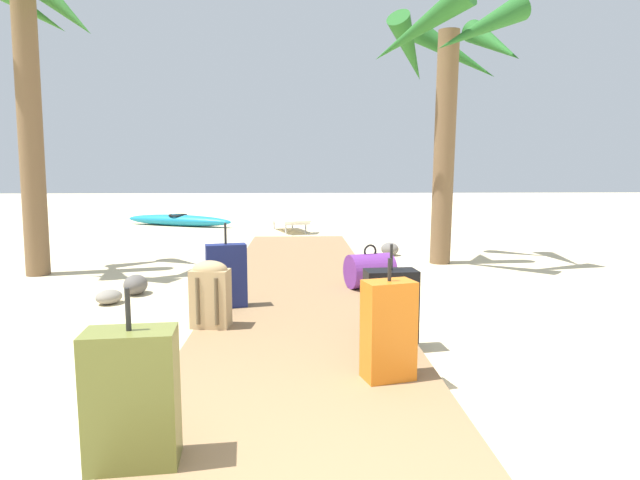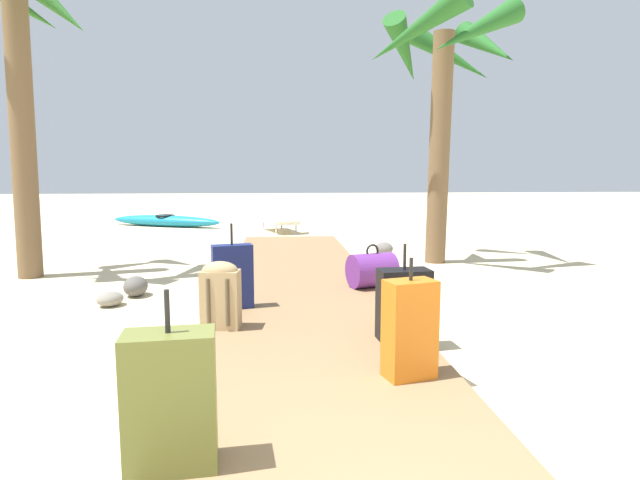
{
  "view_description": "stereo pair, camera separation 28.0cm",
  "coord_description": "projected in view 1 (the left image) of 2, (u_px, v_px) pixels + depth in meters",
  "views": [
    {
      "loc": [
        -0.02,
        -1.55,
        1.43
      ],
      "look_at": [
        0.27,
        5.18,
        0.55
      ],
      "focal_mm": 29.44,
      "sensor_mm": 36.0,
      "label": 1
    },
    {
      "loc": [
        -0.3,
        -1.53,
        1.43
      ],
      "look_at": [
        0.27,
        5.18,
        0.55
      ],
      "focal_mm": 29.44,
      "sensor_mm": 36.0,
      "label": 2
    }
  ],
  "objects": [
    {
      "name": "ground_plane",
      "position": [
        300.0,
        310.0,
        5.45
      ],
      "size": [
        60.0,
        60.0,
        0.0
      ],
      "primitive_type": "plane",
      "color": "beige"
    },
    {
      "name": "boardwalk",
      "position": [
        300.0,
        287.0,
        6.38
      ],
      "size": [
        1.84,
        9.42,
        0.08
      ],
      "primitive_type": "cube",
      "color": "olive",
      "rests_on": "ground"
    },
    {
      "name": "suitcase_black",
      "position": [
        391.0,
        305.0,
        4.19
      ],
      "size": [
        0.43,
        0.26,
        0.78
      ],
      "color": "black",
      "rests_on": "boardwalk"
    },
    {
      "name": "suitcase_orange",
      "position": [
        388.0,
        330.0,
        3.41
      ],
      "size": [
        0.36,
        0.28,
        0.8
      ],
      "color": "orange",
      "rests_on": "boardwalk"
    },
    {
      "name": "duffel_bag_purple",
      "position": [
        370.0,
        270.0,
        6.13
      ],
      "size": [
        0.61,
        0.54,
        0.51
      ],
      "color": "#6B2D84",
      "rests_on": "boardwalk"
    },
    {
      "name": "suitcase_olive",
      "position": [
        132.0,
        398.0,
        2.4
      ],
      "size": [
        0.43,
        0.26,
        0.83
      ],
      "color": "olive",
      "rests_on": "boardwalk"
    },
    {
      "name": "suitcase_navy",
      "position": [
        226.0,
        276.0,
        5.23
      ],
      "size": [
        0.42,
        0.26,
        0.85
      ],
      "color": "navy",
      "rests_on": "boardwalk"
    },
    {
      "name": "backpack_tan",
      "position": [
        210.0,
        292.0,
        4.56
      ],
      "size": [
        0.35,
        0.25,
        0.59
      ],
      "color": "tan",
      "rests_on": "boardwalk"
    },
    {
      "name": "palm_tree_near_right",
      "position": [
        451.0,
        71.0,
        7.78
      ],
      "size": [
        2.33,
        2.41,
        3.89
      ],
      "color": "brown",
      "rests_on": "ground"
    },
    {
      "name": "palm_tree_far_left",
      "position": [
        21.0,
        29.0,
        6.92
      ],
      "size": [
        1.96,
        2.14,
        4.33
      ],
      "color": "brown",
      "rests_on": "ground"
    },
    {
      "name": "lounge_chair",
      "position": [
        291.0,
        218.0,
        12.47
      ],
      "size": [
        1.01,
        1.64,
        0.8
      ],
      "color": "white",
      "rests_on": "ground"
    },
    {
      "name": "kayak",
      "position": [
        178.0,
        220.0,
        13.9
      ],
      "size": [
        3.15,
        1.74,
        0.31
      ],
      "color": "teal",
      "rests_on": "ground"
    },
    {
      "name": "rock_left_near",
      "position": [
        136.0,
        285.0,
        6.14
      ],
      "size": [
        0.3,
        0.38,
        0.23
      ],
      "primitive_type": "ellipsoid",
      "rotation": [
        0.0,
        0.0,
        1.65
      ],
      "color": "#5B5651",
      "rests_on": "ground"
    },
    {
      "name": "rock_left_far",
      "position": [
        109.0,
        297.0,
        5.7
      ],
      "size": [
        0.35,
        0.37,
        0.15
      ],
      "primitive_type": "ellipsoid",
      "rotation": [
        0.0,
        0.0,
        2.74
      ],
      "color": "gray",
      "rests_on": "ground"
    },
    {
      "name": "rock_right_near",
      "position": [
        390.0,
        249.0,
        9.0
      ],
      "size": [
        0.41,
        0.42,
        0.22
      ],
      "primitive_type": "ellipsoid",
      "rotation": [
        0.0,
        0.0,
        2.18
      ],
      "color": "slate",
      "rests_on": "ground"
    }
  ]
}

